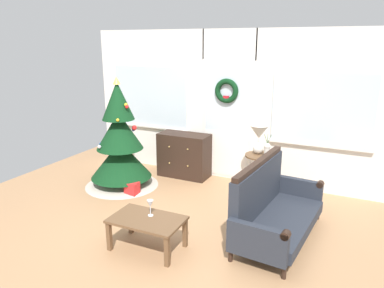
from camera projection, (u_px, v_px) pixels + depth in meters
The scene contains 11 objects.
ground_plane at pixel (170, 227), 4.77m from camera, with size 6.76×6.76×0.00m, color #AD7F56.
back_wall_with_door at pixel (228, 106), 6.23m from camera, with size 5.20×0.19×2.55m.
christmas_tree at pixel (120, 147), 6.00m from camera, with size 1.22×1.22×1.82m.
dresser_cabinet at pixel (184, 155), 6.51m from camera, with size 0.90×0.45×0.78m.
settee_sofa at pixel (272, 208), 4.47m from camera, with size 0.85×1.70×0.96m.
side_table at pixel (260, 168), 5.55m from camera, with size 0.50×0.48×0.70m.
table_lamp at pixel (259, 136), 5.48m from camera, with size 0.28×0.28×0.44m.
flower_vase at pixel (267, 149), 5.37m from camera, with size 0.11×0.10×0.35m.
coffee_table at pixel (147, 223), 4.21m from camera, with size 0.85×0.53×0.38m.
wine_glass at pixel (150, 204), 4.22m from camera, with size 0.08×0.08×0.20m.
gift_box at pixel (132, 188), 5.79m from camera, with size 0.20×0.18×0.20m, color red.
Camera 1 is at (2.11, -3.76, 2.34)m, focal length 34.15 mm.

